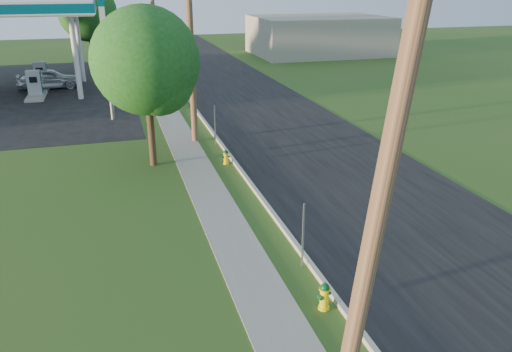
{
  "coord_description": "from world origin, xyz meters",
  "views": [
    {
      "loc": [
        -4.44,
        -7.19,
        7.63
      ],
      "look_at": [
        0.0,
        8.0,
        1.4
      ],
      "focal_mm": 35.0,
      "sensor_mm": 36.0,
      "label": 1
    }
  ],
  "objects_px": {
    "hydrant_near": "(324,296)",
    "hydrant_far": "(183,97)",
    "tree_lot": "(89,14)",
    "utility_pole_mid": "(191,41)",
    "tree_verge": "(148,65)",
    "utility_pole_near": "(384,180)",
    "utility_pole_far": "(154,18)",
    "hydrant_mid": "(226,157)",
    "price_pylon": "(103,23)",
    "fuel_pump_ne": "(35,87)",
    "fuel_pump_se": "(41,77)",
    "car_silver": "(49,78)"
  },
  "relations": [
    {
      "from": "hydrant_near",
      "to": "hydrant_far",
      "type": "relative_size",
      "value": 0.98
    },
    {
      "from": "hydrant_far",
      "to": "tree_lot",
      "type": "bearing_deg",
      "value": 111.34
    },
    {
      "from": "utility_pole_mid",
      "to": "tree_verge",
      "type": "relative_size",
      "value": 1.44
    },
    {
      "from": "utility_pole_near",
      "to": "utility_pole_far",
      "type": "height_order",
      "value": "utility_pole_far"
    },
    {
      "from": "utility_pole_near",
      "to": "hydrant_mid",
      "type": "distance_m",
      "value": 14.9
    },
    {
      "from": "utility_pole_near",
      "to": "tree_verge",
      "type": "distance_m",
      "value": 15.11
    },
    {
      "from": "price_pylon",
      "to": "hydrant_mid",
      "type": "height_order",
      "value": "price_pylon"
    },
    {
      "from": "utility_pole_near",
      "to": "tree_verge",
      "type": "relative_size",
      "value": 1.4
    },
    {
      "from": "utility_pole_mid",
      "to": "fuel_pump_ne",
      "type": "relative_size",
      "value": 3.06
    },
    {
      "from": "utility_pole_near",
      "to": "hydrant_near",
      "type": "height_order",
      "value": "utility_pole_near"
    },
    {
      "from": "utility_pole_mid",
      "to": "hydrant_mid",
      "type": "distance_m",
      "value": 6.03
    },
    {
      "from": "fuel_pump_se",
      "to": "tree_lot",
      "type": "xyz_separation_m",
      "value": [
        3.84,
        6.23,
        4.18
      ]
    },
    {
      "from": "tree_verge",
      "to": "utility_pole_mid",
      "type": "bearing_deg",
      "value": 53.48
    },
    {
      "from": "fuel_pump_ne",
      "to": "tree_lot",
      "type": "relative_size",
      "value": 0.42
    },
    {
      "from": "utility_pole_far",
      "to": "fuel_pump_ne",
      "type": "bearing_deg",
      "value": -150.67
    },
    {
      "from": "utility_pole_near",
      "to": "car_silver",
      "type": "xyz_separation_m",
      "value": [
        -8.25,
        34.1,
        -4.04
      ]
    },
    {
      "from": "utility_pole_mid",
      "to": "utility_pole_far",
      "type": "distance_m",
      "value": 18.0
    },
    {
      "from": "utility_pole_mid",
      "to": "car_silver",
      "type": "relative_size",
      "value": 2.18
    },
    {
      "from": "tree_lot",
      "to": "fuel_pump_ne",
      "type": "bearing_deg",
      "value": -110.59
    },
    {
      "from": "hydrant_near",
      "to": "hydrant_far",
      "type": "height_order",
      "value": "hydrant_far"
    },
    {
      "from": "hydrant_mid",
      "to": "hydrant_near",
      "type": "bearing_deg",
      "value": -90.22
    },
    {
      "from": "tree_lot",
      "to": "hydrant_far",
      "type": "relative_size",
      "value": 9.84
    },
    {
      "from": "price_pylon",
      "to": "utility_pole_near",
      "type": "bearing_deg",
      "value": -80.58
    },
    {
      "from": "price_pylon",
      "to": "car_silver",
      "type": "height_order",
      "value": "price_pylon"
    },
    {
      "from": "utility_pole_mid",
      "to": "hydrant_far",
      "type": "distance_m",
      "value": 9.71
    },
    {
      "from": "hydrant_far",
      "to": "car_silver",
      "type": "height_order",
      "value": "car_silver"
    },
    {
      "from": "utility_pole_mid",
      "to": "tree_verge",
      "type": "bearing_deg",
      "value": -126.52
    },
    {
      "from": "fuel_pump_ne",
      "to": "price_pylon",
      "type": "bearing_deg",
      "value": -56.31
    },
    {
      "from": "fuel_pump_ne",
      "to": "fuel_pump_se",
      "type": "height_order",
      "value": "same"
    },
    {
      "from": "price_pylon",
      "to": "hydrant_near",
      "type": "height_order",
      "value": "price_pylon"
    },
    {
      "from": "tree_lot",
      "to": "hydrant_mid",
      "type": "relative_size",
      "value": 11.2
    },
    {
      "from": "utility_pole_near",
      "to": "utility_pole_far",
      "type": "xyz_separation_m",
      "value": [
        -0.0,
        36.0,
        0.0
      ]
    },
    {
      "from": "tree_verge",
      "to": "hydrant_far",
      "type": "bearing_deg",
      "value": 75.7
    },
    {
      "from": "utility_pole_far",
      "to": "hydrant_far",
      "type": "xyz_separation_m",
      "value": [
        0.68,
        -9.46,
        -4.42
      ]
    },
    {
      "from": "utility_pole_mid",
      "to": "fuel_pump_se",
      "type": "distance_m",
      "value": 19.65
    },
    {
      "from": "utility_pole_far",
      "to": "tree_lot",
      "type": "xyz_separation_m",
      "value": [
        -5.06,
        5.23,
        0.1
      ]
    },
    {
      "from": "price_pylon",
      "to": "tree_verge",
      "type": "distance_m",
      "value": 8.79
    },
    {
      "from": "price_pylon",
      "to": "car_silver",
      "type": "xyz_separation_m",
      "value": [
        -4.35,
        10.6,
        -4.67
      ]
    },
    {
      "from": "price_pylon",
      "to": "fuel_pump_se",
      "type": "bearing_deg",
      "value": 113.5
    },
    {
      "from": "fuel_pump_se",
      "to": "car_silver",
      "type": "height_order",
      "value": "fuel_pump_se"
    },
    {
      "from": "hydrant_near",
      "to": "hydrant_far",
      "type": "distance_m",
      "value": 23.27
    },
    {
      "from": "fuel_pump_se",
      "to": "tree_verge",
      "type": "height_order",
      "value": "tree_verge"
    },
    {
      "from": "utility_pole_far",
      "to": "utility_pole_mid",
      "type": "bearing_deg",
      "value": -90.0
    },
    {
      "from": "fuel_pump_se",
      "to": "price_pylon",
      "type": "height_order",
      "value": "price_pylon"
    },
    {
      "from": "fuel_pump_ne",
      "to": "hydrant_far",
      "type": "distance_m",
      "value": 10.58
    },
    {
      "from": "utility_pole_near",
      "to": "fuel_pump_ne",
      "type": "height_order",
      "value": "utility_pole_near"
    },
    {
      "from": "tree_lot",
      "to": "car_silver",
      "type": "relative_size",
      "value": 1.69
    },
    {
      "from": "utility_pole_far",
      "to": "hydrant_near",
      "type": "height_order",
      "value": "utility_pole_far"
    },
    {
      "from": "tree_verge",
      "to": "hydrant_mid",
      "type": "xyz_separation_m",
      "value": [
        3.0,
        -0.74,
        -4.04
      ]
    },
    {
      "from": "hydrant_mid",
      "to": "car_silver",
      "type": "height_order",
      "value": "car_silver"
    }
  ]
}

